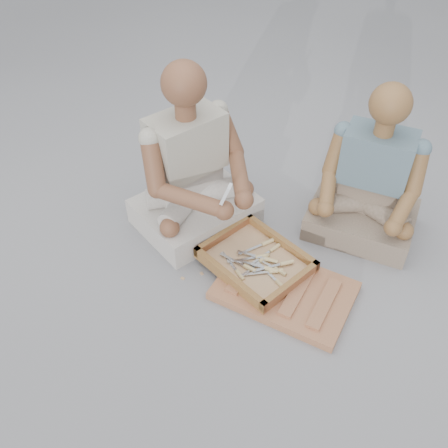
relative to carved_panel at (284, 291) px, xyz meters
The scene contains 32 objects.
ground 0.33m from the carved_panel, 164.80° to the right, with size 60.00×60.00×0.00m, color gray.
carved_panel is the anchor object (origin of this frame).
tool_tray 0.22m from the carved_panel, 160.54° to the left, with size 0.61×0.55×0.07m.
chisel_0 0.14m from the carved_panel, 120.74° to the left, with size 0.16×0.17×0.02m.
chisel_1 0.19m from the carved_panel, 146.43° to the left, with size 0.22×0.05×0.02m.
chisel_2 0.24m from the carved_panel, 131.93° to the left, with size 0.09×0.21×0.02m.
chisel_3 0.11m from the carved_panel, 140.10° to the left, with size 0.22×0.06×0.02m.
chisel_4 0.23m from the carved_panel, 154.74° to the left, with size 0.17×0.16×0.02m.
chisel_5 0.14m from the carved_panel, 161.37° to the left, with size 0.22×0.05×0.02m.
chisel_6 0.30m from the carved_panel, 137.27° to the left, with size 0.13×0.20×0.02m.
chisel_7 0.11m from the carved_panel, 157.73° to the left, with size 0.18×0.15×0.02m.
chisel_8 0.23m from the carved_panel, behind, with size 0.22×0.04×0.02m.
chisel_9 0.25m from the carved_panel, 168.86° to the right, with size 0.20×0.13×0.02m.
chisel_10 0.06m from the carved_panel, 167.66° to the right, with size 0.21×0.11×0.02m.
chisel_11 0.20m from the carved_panel, 154.70° to the left, with size 0.07×0.22×0.02m.
wood_chip_0 0.27m from the carved_panel, behind, with size 0.02×0.01×0.00m, color tan.
wood_chip_1 0.35m from the carved_panel, 144.61° to the left, with size 0.02×0.01×0.00m, color tan.
wood_chip_2 0.53m from the carved_panel, 161.13° to the right, with size 0.02×0.01×0.00m, color tan.
wood_chip_3 0.39m from the carved_panel, 148.91° to the left, with size 0.02×0.01×0.00m, color tan.
wood_chip_4 0.22m from the carved_panel, behind, with size 0.02×0.01×0.00m, color tan.
wood_chip_5 0.27m from the carved_panel, 162.44° to the left, with size 0.02×0.01×0.00m, color tan.
wood_chip_6 0.44m from the carved_panel, 167.76° to the right, with size 0.02×0.01×0.00m, color tan.
wood_chip_7 0.38m from the carved_panel, 148.17° to the left, with size 0.02×0.01×0.00m, color tan.
wood_chip_8 0.41m from the carved_panel, behind, with size 0.02×0.01×0.00m, color tan.
wood_chip_9 0.12m from the carved_panel, 28.76° to the left, with size 0.02×0.01×0.00m, color tan.
wood_chip_10 0.09m from the carved_panel, 114.90° to the left, with size 0.02×0.01×0.00m, color tan.
wood_chip_11 0.57m from the carved_panel, 135.97° to the left, with size 0.02×0.01×0.00m, color tan.
wood_chip_12 0.15m from the carved_panel, 81.97° to the left, with size 0.02×0.01×0.00m, color tan.
wood_chip_13 0.10m from the carved_panel, 42.06° to the right, with size 0.02×0.01×0.00m, color tan.
craftsman 0.78m from the carved_panel, 160.42° to the left, with size 0.73×0.75×0.96m.
companion 0.73m from the carved_panel, 75.43° to the left, with size 0.60×0.51×0.88m.
mobile_phone 0.57m from the carved_panel, behind, with size 0.06×0.06×0.11m.
Camera 1 is at (0.85, -1.45, 1.96)m, focal length 40.00 mm.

